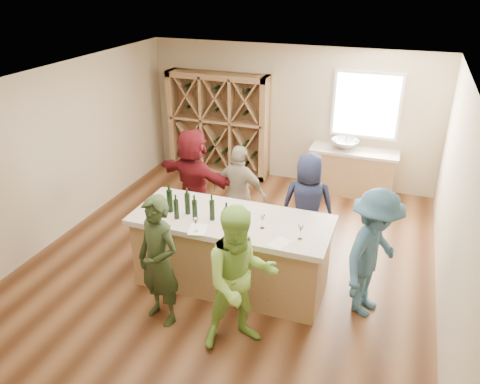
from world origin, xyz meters
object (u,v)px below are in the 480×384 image
(person_server, at_px, (373,254))
(tasting_counter_base, at_px, (232,254))
(wine_bottle_c, at_px, (187,204))
(person_near_right, at_px, (240,279))
(wine_bottle_b, at_px, (176,209))
(wine_bottle_d, at_px, (195,210))
(person_far_mid, at_px, (240,193))
(wine_bottle_a, at_px, (170,201))
(wine_bottle_f, at_px, (227,219))
(person_far_right, at_px, (308,205))
(wine_bottle_e, at_px, (212,210))
(person_far_left, at_px, (194,180))
(sink, at_px, (345,144))
(wine_rack, at_px, (219,125))
(person_near_left, at_px, (159,262))

(person_server, bearing_deg, tasting_counter_base, 111.95)
(wine_bottle_c, height_order, person_near_right, person_near_right)
(tasting_counter_base, distance_m, wine_bottle_b, 1.03)
(wine_bottle_d, distance_m, person_near_right, 1.31)
(person_near_right, bearing_deg, person_far_mid, 75.69)
(wine_bottle_a, distance_m, wine_bottle_f, 0.93)
(person_near_right, relative_size, person_far_right, 1.10)
(wine_bottle_b, bearing_deg, person_far_right, 44.74)
(wine_bottle_e, height_order, person_far_left, person_far_left)
(wine_bottle_e, bearing_deg, wine_bottle_c, 173.11)
(wine_bottle_b, bearing_deg, wine_bottle_d, 13.88)
(sink, bearing_deg, wine_bottle_a, -116.07)
(wine_rack, distance_m, wine_bottle_b, 4.13)
(wine_bottle_c, distance_m, person_far_left, 1.54)
(tasting_counter_base, xyz_separation_m, wine_bottle_a, (-0.86, -0.11, 0.74))
(person_far_left, bearing_deg, person_server, 172.21)
(tasting_counter_base, xyz_separation_m, person_server, (1.88, 0.06, 0.38))
(wine_rack, height_order, person_near_right, wine_rack)
(wine_bottle_c, bearing_deg, sink, 66.99)
(wine_bottle_a, relative_size, person_far_left, 0.18)
(person_server, bearing_deg, wine_bottle_c, 113.49)
(person_far_mid, bearing_deg, wine_bottle_b, 85.32)
(sink, distance_m, person_near_left, 4.92)
(wine_rack, distance_m, sink, 2.70)
(person_near_right, xyz_separation_m, person_far_left, (-1.69, 2.36, -0.02))
(sink, relative_size, person_near_left, 0.31)
(sink, xyz_separation_m, wine_bottle_d, (-1.43, -3.87, 0.21))
(wine_bottle_a, xyz_separation_m, person_far_right, (1.66, 1.32, -0.41))
(wine_bottle_b, distance_m, wine_bottle_e, 0.48)
(sink, distance_m, person_far_right, 2.47)
(person_near_right, bearing_deg, wine_bottle_c, 104.67)
(wine_rack, distance_m, wine_bottle_a, 3.94)
(person_near_left, distance_m, wine_bottle_f, 1.00)
(tasting_counter_base, distance_m, wine_bottle_c, 0.95)
(wine_bottle_e, height_order, wine_bottle_f, wine_bottle_f)
(tasting_counter_base, relative_size, wine_bottle_d, 9.22)
(wine_bottle_f, bearing_deg, wine_bottle_d, 169.20)
(person_far_mid, distance_m, wine_bottle_f, 1.67)
(wine_bottle_a, distance_m, person_far_mid, 1.54)
(wine_bottle_b, bearing_deg, person_near_right, -33.36)
(wine_bottle_c, bearing_deg, tasting_counter_base, 8.20)
(wine_bottle_c, distance_m, person_near_left, 0.98)
(wine_bottle_d, relative_size, person_near_left, 0.16)
(person_far_left, bearing_deg, wine_bottle_b, 121.65)
(wine_bottle_e, xyz_separation_m, wine_bottle_f, (0.27, -0.17, 0.01))
(person_near_right, distance_m, person_far_left, 2.90)
(person_server, bearing_deg, person_near_left, 133.29)
(wine_bottle_b, distance_m, wine_bottle_d, 0.25)
(wine_rack, xyz_separation_m, sink, (2.70, -0.07, -0.09))
(person_far_right, bearing_deg, wine_bottle_c, 35.16)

